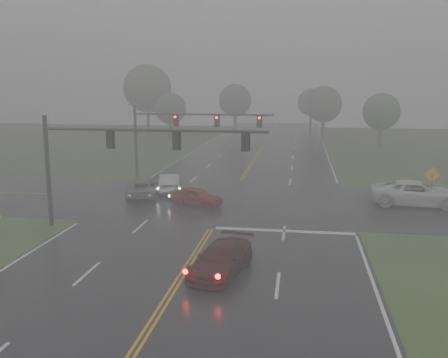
% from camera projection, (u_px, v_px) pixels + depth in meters
% --- Properties ---
extents(ground, '(180.00, 180.00, 0.00)m').
position_uv_depth(ground, '(138.00, 346.00, 17.12)').
color(ground, '#2F441D').
rests_on(ground, ground).
extents(main_road, '(18.00, 160.00, 0.02)m').
position_uv_depth(main_road, '(225.00, 207.00, 36.53)').
color(main_road, black).
rests_on(main_road, ground).
extents(cross_street, '(120.00, 14.00, 0.02)m').
position_uv_depth(cross_street, '(229.00, 200.00, 38.47)').
color(cross_street, black).
rests_on(cross_street, ground).
extents(stop_bar, '(8.50, 0.50, 0.01)m').
position_uv_depth(stop_bar, '(284.00, 231.00, 30.42)').
color(stop_bar, silver).
rests_on(stop_bar, ground).
extents(sedan_maroon, '(2.99, 5.19, 1.41)m').
position_uv_depth(sedan_maroon, '(221.00, 273.00, 23.66)').
color(sedan_maroon, '#3A0A0A').
rests_on(sedan_maroon, ground).
extents(sedan_red, '(4.28, 2.70, 1.36)m').
position_uv_depth(sedan_red, '(196.00, 205.00, 36.88)').
color(sedan_red, maroon).
rests_on(sedan_red, ground).
extents(sedan_silver, '(2.58, 4.89, 1.53)m').
position_uv_depth(sedan_silver, '(170.00, 192.00, 41.48)').
color(sedan_silver, '#AAADB2').
rests_on(sedan_silver, ground).
extents(car_grey, '(3.08, 5.25, 1.37)m').
position_uv_depth(car_grey, '(144.00, 197.00, 39.70)').
color(car_grey, slate).
rests_on(car_grey, ground).
extents(pickup_white, '(6.77, 3.58, 1.81)m').
position_uv_depth(pickup_white, '(416.00, 205.00, 36.87)').
color(pickup_white, white).
rests_on(pickup_white, ground).
extents(signal_gantry_near, '(13.89, 0.31, 6.97)m').
position_uv_depth(signal_gantry_near, '(114.00, 150.00, 30.17)').
color(signal_gantry_near, black).
rests_on(signal_gantry_near, ground).
extents(signal_gantry_far, '(13.23, 0.35, 6.88)m').
position_uv_depth(signal_gantry_far, '(178.00, 127.00, 46.66)').
color(signal_gantry_far, black).
rests_on(signal_gantry_far, ground).
extents(sign_diamond_east, '(1.16, 0.11, 2.79)m').
position_uv_depth(sign_diamond_east, '(432.00, 179.00, 37.23)').
color(sign_diamond_east, black).
rests_on(sign_diamond_east, ground).
extents(tree_nw_a, '(5.09, 5.09, 7.47)m').
position_uv_depth(tree_nw_a, '(170.00, 109.00, 80.05)').
color(tree_nw_a, '#342A22').
rests_on(tree_nw_a, ground).
extents(tree_ne_a, '(5.80, 5.80, 8.52)m').
position_uv_depth(tree_ne_a, '(324.00, 104.00, 80.00)').
color(tree_ne_a, '#342A22').
rests_on(tree_ne_a, ground).
extents(tree_n_mid, '(6.05, 6.05, 8.89)m').
position_uv_depth(tree_n_mid, '(235.00, 100.00, 92.31)').
color(tree_n_mid, '#342A22').
rests_on(tree_n_mid, ground).
extents(tree_e_near, '(5.19, 5.19, 7.62)m').
position_uv_depth(tree_e_near, '(381.00, 112.00, 69.78)').
color(tree_e_near, '#342A22').
rests_on(tree_e_near, ground).
extents(tree_nw_b, '(8.34, 8.34, 12.25)m').
position_uv_depth(tree_nw_b, '(147.00, 88.00, 87.29)').
color(tree_nw_b, '#342A22').
rests_on(tree_nw_b, ground).
extents(tree_n_far, '(5.42, 5.42, 7.96)m').
position_uv_depth(tree_n_far, '(311.00, 102.00, 99.35)').
color(tree_n_far, '#342A22').
rests_on(tree_n_far, ground).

